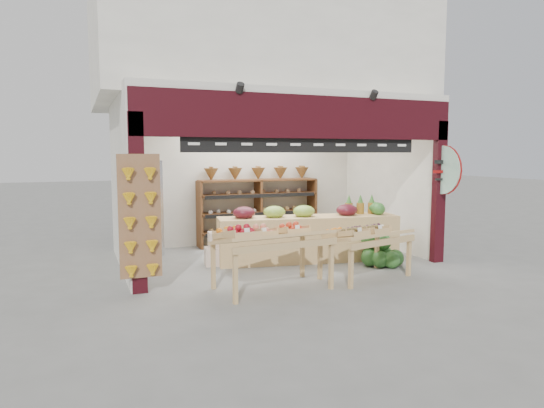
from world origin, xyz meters
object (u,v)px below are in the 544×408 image
at_px(display_table_left, 263,236).
at_px(cardboard_stack, 229,252).
at_px(display_table_right, 362,234).
at_px(watermelon_pile, 380,253).
at_px(refrigerator, 139,208).
at_px(back_shelving, 258,196).
at_px(mid_counter, 308,237).

bearing_deg(display_table_left, cardboard_stack, 89.91).
bearing_deg(display_table_right, display_table_left, -179.33).
bearing_deg(watermelon_pile, refrigerator, 146.01).
bearing_deg(refrigerator, watermelon_pile, -45.18).
bearing_deg(watermelon_pile, back_shelving, 114.53).
bearing_deg(refrigerator, back_shelving, -6.62).
distance_m(refrigerator, mid_counter, 3.47).
bearing_deg(back_shelving, watermelon_pile, -65.47).
distance_m(back_shelving, mid_counter, 2.14).
relative_size(cardboard_stack, display_table_left, 0.55).
relative_size(display_table_left, display_table_right, 1.10).
bearing_deg(display_table_left, watermelon_pile, 14.12).
relative_size(back_shelving, cardboard_stack, 2.82).
xyz_separation_m(mid_counter, watermelon_pile, (1.07, -0.85, -0.25)).
height_order(mid_counter, watermelon_pile, mid_counter).
relative_size(refrigerator, display_table_right, 1.18).
bearing_deg(mid_counter, display_table_left, -134.82).
xyz_separation_m(refrigerator, cardboard_stack, (1.42, -1.52, -0.73)).
relative_size(refrigerator, mid_counter, 0.55).
height_order(cardboard_stack, mid_counter, mid_counter).
bearing_deg(back_shelving, cardboard_stack, -125.33).
relative_size(back_shelving, mid_counter, 0.79).
xyz_separation_m(back_shelving, refrigerator, (-2.65, -0.21, -0.13)).
bearing_deg(watermelon_pile, mid_counter, 141.29).
relative_size(cardboard_stack, mid_counter, 0.28).
bearing_deg(cardboard_stack, display_table_right, -45.51).
xyz_separation_m(mid_counter, display_table_left, (-1.49, -1.50, 0.35)).
bearing_deg(cardboard_stack, display_table_left, -90.09).
height_order(back_shelving, refrigerator, refrigerator).
xyz_separation_m(back_shelving, mid_counter, (0.25, -2.04, -0.62)).
bearing_deg(watermelon_pile, display_table_right, -142.29).
distance_m(back_shelving, refrigerator, 2.67).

